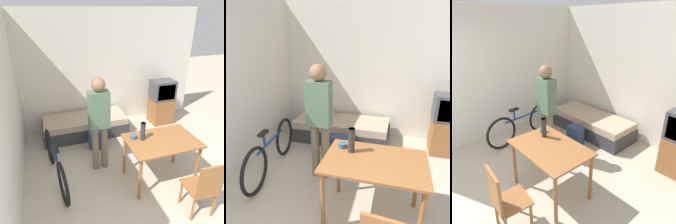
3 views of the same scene
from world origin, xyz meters
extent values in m
cube|color=silver|center=(0.00, 3.64, 1.35)|extent=(4.80, 0.06, 2.70)
cube|color=silver|center=(-1.93, 1.81, 1.35)|extent=(0.06, 4.61, 2.70)
cube|color=#333338|center=(-0.56, 3.14, 0.15)|extent=(1.90, 0.79, 0.29)
cube|color=tan|center=(-0.56, 3.14, 0.36)|extent=(1.84, 0.76, 0.14)
cube|color=brown|center=(1.39, 3.14, 0.31)|extent=(0.53, 0.46, 0.62)
cube|color=brown|center=(0.31, 1.28, 0.76)|extent=(1.12, 0.75, 0.03)
cylinder|color=brown|center=(-0.19, 0.96, 0.37)|extent=(0.05, 0.05, 0.75)
cylinder|color=brown|center=(0.81, 0.96, 0.37)|extent=(0.05, 0.05, 0.75)
cylinder|color=brown|center=(-0.19, 1.59, 0.37)|extent=(0.05, 0.05, 0.75)
cylinder|color=brown|center=(0.81, 1.59, 0.37)|extent=(0.05, 0.05, 0.75)
torus|color=black|center=(-1.40, 2.32, 0.33)|extent=(0.13, 0.67, 0.67)
torus|color=black|center=(-1.28, 1.28, 0.33)|extent=(0.13, 0.67, 0.67)
cylinder|color=navy|center=(-1.34, 1.80, 0.52)|extent=(0.13, 0.82, 0.04)
cylinder|color=navy|center=(-1.32, 1.61, 0.62)|extent=(0.04, 0.04, 0.20)
cube|color=black|center=(-1.32, 1.61, 0.74)|extent=(0.10, 0.21, 0.04)
cylinder|color=#6B604C|center=(-0.63, 1.87, 0.42)|extent=(0.12, 0.12, 0.85)
cylinder|color=#6B604C|center=(-0.47, 1.87, 0.42)|extent=(0.12, 0.12, 0.85)
cube|color=#4C6B51|center=(-0.55, 1.87, 1.16)|extent=(0.34, 0.20, 0.63)
sphere|color=#846047|center=(-0.55, 1.87, 1.60)|extent=(0.23, 0.23, 0.23)
cylinder|color=#2D2D33|center=(0.02, 1.39, 0.93)|extent=(0.08, 0.08, 0.30)
cylinder|color=black|center=(0.02, 1.39, 1.06)|extent=(0.08, 0.08, 0.03)
cylinder|color=#335670|center=(-0.10, 1.46, 0.81)|extent=(0.10, 0.10, 0.06)
cube|color=navy|center=(-0.45, 2.51, 0.19)|extent=(0.32, 0.21, 0.38)
cube|color=navy|center=(-0.45, 2.39, 0.13)|extent=(0.23, 0.03, 0.13)
camera|label=1|loc=(-1.35, -1.26, 2.66)|focal=35.00mm
camera|label=2|loc=(0.48, -0.81, 2.09)|focal=35.00mm
camera|label=3|loc=(2.40, -0.30, 2.42)|focal=35.00mm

